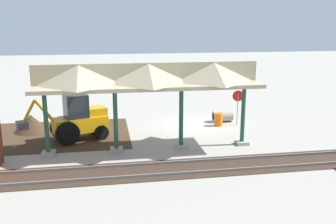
% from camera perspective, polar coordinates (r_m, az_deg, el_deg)
% --- Properties ---
extents(ground_plane, '(120.00, 120.00, 0.00)m').
position_cam_1_polar(ground_plane, '(26.22, 3.92, -2.01)').
color(ground_plane, '#9E998E').
extents(dirt_work_zone, '(9.30, 7.00, 0.01)m').
position_cam_1_polar(dirt_work_zone, '(24.93, -16.76, -3.39)').
color(dirt_work_zone, '#42301E').
rests_on(dirt_work_zone, ground).
extents(platform_canopy, '(12.18, 3.20, 4.90)m').
position_cam_1_polar(platform_canopy, '(20.31, -3.02, 5.42)').
color(platform_canopy, '#9E998E').
rests_on(platform_canopy, ground).
extents(rail_tracks, '(60.00, 2.58, 0.15)m').
position_cam_1_polar(rail_tracks, '(19.21, 9.31, -8.00)').
color(rail_tracks, slate).
rests_on(rail_tracks, ground).
extents(stop_sign, '(0.75, 0.19, 2.44)m').
position_cam_1_polar(stop_sign, '(26.27, 10.60, 1.78)').
color(stop_sign, gray).
rests_on(stop_sign, ground).
extents(backhoe, '(5.27, 2.83, 2.82)m').
position_cam_1_polar(backhoe, '(23.28, -13.62, -1.16)').
color(backhoe, orange).
rests_on(backhoe, ground).
extents(dirt_mound, '(4.46, 4.46, 2.28)m').
position_cam_1_polar(dirt_mound, '(26.29, -20.04, -2.78)').
color(dirt_mound, '#42301E').
rests_on(dirt_mound, ground).
extents(concrete_pipe, '(1.39, 0.80, 0.80)m').
position_cam_1_polar(concrete_pipe, '(27.27, 8.31, -0.64)').
color(concrete_pipe, '#9E9384').
rests_on(concrete_pipe, ground).
extents(traffic_barrel, '(0.56, 0.56, 0.90)m').
position_cam_1_polar(traffic_barrel, '(26.13, 7.71, -1.13)').
color(traffic_barrel, orange).
rests_on(traffic_barrel, ground).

